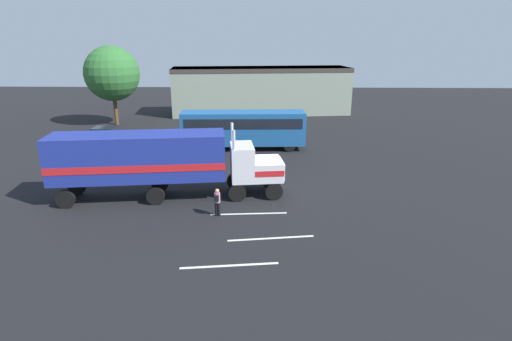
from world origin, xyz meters
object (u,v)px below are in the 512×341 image
parked_car (107,135)px  tree_left (112,74)px  semi_truck (157,159)px  parked_bus (243,127)px  person_bystander (217,201)px

parked_car → tree_left: tree_left is taller
semi_truck → tree_left: tree_left is taller
tree_left → parked_car: bearing=-76.2°
parked_car → parked_bus: bearing=-6.9°
parked_bus → person_bystander: bearing=-92.6°
person_bystander → tree_left: (-14.71, 25.36, 4.94)m
tree_left → person_bystander: bearing=-59.9°
parked_car → tree_left: size_ratio=0.50×
person_bystander → parked_bus: size_ratio=0.15×
semi_truck → parked_bus: bearing=69.1°
parked_bus → parked_car: 13.34m
parked_bus → tree_left: tree_left is taller
person_bystander → parked_car: person_bystander is taller
parked_car → tree_left: 10.47m
parked_bus → tree_left: bearing=145.6°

